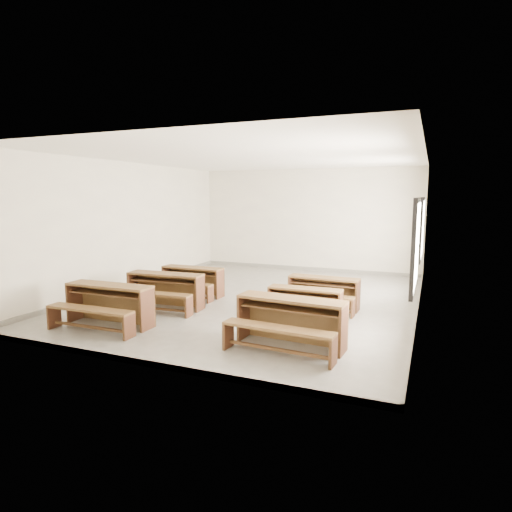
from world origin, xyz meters
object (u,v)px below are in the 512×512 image
at_px(desk_set_1, 164,288).
at_px(desk_set_4, 304,302).
at_px(desk_set_3, 290,319).
at_px(desk_set_0, 108,302).
at_px(desk_set_5, 323,290).
at_px(desk_set_2, 192,279).

bearing_deg(desk_set_1, desk_set_4, 0.02).
bearing_deg(desk_set_3, desk_set_0, -172.68).
xyz_separation_m(desk_set_1, desk_set_4, (2.99, 0.22, -0.07)).
bearing_deg(desk_set_0, desk_set_1, 79.90).
relative_size(desk_set_1, desk_set_4, 1.21).
height_order(desk_set_3, desk_set_4, desk_set_3).
distance_m(desk_set_1, desk_set_5, 3.34).
bearing_deg(desk_set_3, desk_set_1, 162.58).
xyz_separation_m(desk_set_2, desk_set_5, (3.17, 0.02, -0.01)).
relative_size(desk_set_3, desk_set_4, 1.26).
distance_m(desk_set_3, desk_set_4, 1.47).
relative_size(desk_set_0, desk_set_1, 1.00).
bearing_deg(desk_set_1, desk_set_0, -103.25).
relative_size(desk_set_0, desk_set_4, 1.21).
relative_size(desk_set_1, desk_set_3, 0.96).
xyz_separation_m(desk_set_0, desk_set_4, (3.22, 1.66, -0.08)).
bearing_deg(desk_set_1, desk_set_2, 88.87).
relative_size(desk_set_0, desk_set_3, 0.96).
bearing_deg(desk_set_2, desk_set_5, 1.51).
bearing_deg(desk_set_4, desk_set_3, -83.80).
relative_size(desk_set_1, desk_set_2, 1.11).
bearing_deg(desk_set_5, desk_set_2, -177.45).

